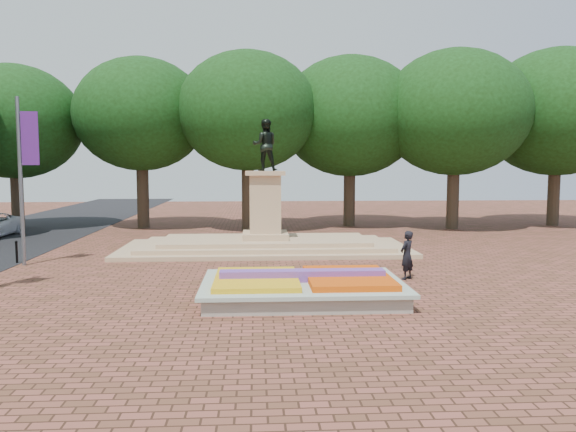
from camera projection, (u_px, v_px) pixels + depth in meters
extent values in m
plane|color=brown|center=(269.00, 285.00, 19.68)|extent=(90.00, 90.00, 0.00)
cube|color=gray|center=(302.00, 291.00, 17.73)|extent=(6.00, 4.00, 0.45)
cube|color=#ACBAA8|center=(302.00, 283.00, 17.71)|extent=(6.30, 4.30, 0.12)
cube|color=#DE4A0C|center=(348.00, 278.00, 17.78)|extent=(2.60, 3.40, 0.22)
cube|color=yellow|center=(256.00, 280.00, 17.61)|extent=(2.60, 3.40, 0.18)
cube|color=#65338D|center=(302.00, 276.00, 17.69)|extent=(5.20, 0.55, 0.38)
cube|color=tan|center=(265.00, 248.00, 27.63)|extent=(14.00, 6.00, 0.20)
cube|color=tan|center=(265.00, 244.00, 27.61)|extent=(12.00, 5.00, 0.20)
cube|color=tan|center=(265.00, 240.00, 27.59)|extent=(10.00, 4.00, 0.20)
cube|color=tan|center=(265.00, 235.00, 27.57)|extent=(2.20, 2.20, 0.30)
cube|color=tan|center=(265.00, 204.00, 27.43)|extent=(1.50, 1.50, 2.80)
cube|color=tan|center=(265.00, 173.00, 27.29)|extent=(1.90, 1.90, 0.20)
imported|color=black|center=(265.00, 145.00, 27.16)|extent=(1.22, 0.95, 2.50)
cylinder|color=#35281C|center=(17.00, 199.00, 36.48)|extent=(0.80, 0.80, 4.00)
ellipsoid|color=black|center=(13.00, 126.00, 36.04)|extent=(8.80, 8.80, 7.48)
cylinder|color=#35281C|center=(141.00, 198.00, 36.93)|extent=(0.80, 0.80, 4.00)
ellipsoid|color=black|center=(139.00, 126.00, 36.50)|extent=(8.80, 8.80, 7.48)
cylinder|color=#35281C|center=(248.00, 198.00, 37.34)|extent=(0.80, 0.80, 4.00)
ellipsoid|color=black|center=(247.00, 127.00, 36.90)|extent=(8.80, 8.80, 7.48)
cylinder|color=#35281C|center=(352.00, 197.00, 37.74)|extent=(0.80, 0.80, 4.00)
ellipsoid|color=black|center=(352.00, 127.00, 37.31)|extent=(8.80, 8.80, 7.48)
cylinder|color=#35281C|center=(454.00, 197.00, 38.14)|extent=(0.80, 0.80, 4.00)
ellipsoid|color=black|center=(456.00, 128.00, 37.71)|extent=(8.80, 8.80, 7.48)
cylinder|color=#35281C|center=(553.00, 197.00, 38.54)|extent=(0.80, 0.80, 4.00)
ellipsoid|color=black|center=(556.00, 128.00, 38.11)|extent=(8.80, 8.80, 7.48)
cylinder|color=slate|center=(21.00, 182.00, 23.25)|extent=(0.16, 0.16, 7.00)
cube|color=#541C75|center=(30.00, 138.00, 23.11)|extent=(0.70, 0.04, 2.20)
cylinder|color=black|center=(17.00, 253.00, 24.00)|extent=(0.10, 0.10, 0.90)
sphere|color=black|center=(16.00, 242.00, 23.96)|extent=(0.12, 0.12, 0.12)
imported|color=black|center=(407.00, 255.00, 20.63)|extent=(0.77, 0.77, 1.80)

